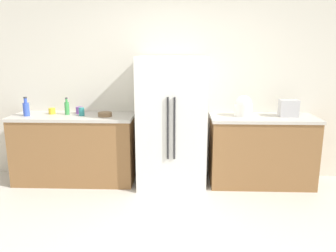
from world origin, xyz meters
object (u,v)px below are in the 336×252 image
(bottle_a, at_px, (26,108))
(refrigerator, at_px, (172,122))
(bowl_a, at_px, (105,114))
(cup_b, at_px, (82,112))
(toaster, at_px, (289,108))
(rice_cooker, at_px, (243,107))
(cup_c, at_px, (79,110))
(bottle_b, at_px, (67,108))
(cup_a, at_px, (52,111))

(bottle_a, bearing_deg, refrigerator, 0.44)
(bottle_a, bearing_deg, bowl_a, 0.60)
(cup_b, bearing_deg, toaster, 1.04)
(toaster, height_order, rice_cooker, rice_cooker)
(toaster, relative_size, cup_b, 2.20)
(cup_b, distance_m, cup_c, 0.17)
(rice_cooker, bearing_deg, cup_b, -178.51)
(toaster, distance_m, rice_cooker, 0.58)
(bottle_b, relative_size, bowl_a, 1.27)
(toaster, distance_m, bottle_a, 3.43)
(refrigerator, relative_size, cup_c, 17.97)
(rice_cooker, bearing_deg, bottle_a, -178.05)
(toaster, xyz_separation_m, bottle_a, (-3.43, -0.09, -0.01))
(cup_c, bearing_deg, cup_a, -172.43)
(bottle_b, bearing_deg, toaster, -0.42)
(bottle_b, bearing_deg, bowl_a, -10.79)
(rice_cooker, relative_size, cup_a, 3.11)
(rice_cooker, xyz_separation_m, cup_a, (-2.56, 0.05, -0.09))
(cup_b, distance_m, bowl_a, 0.32)
(refrigerator, xyz_separation_m, toaster, (1.52, 0.08, 0.19))
(toaster, bearing_deg, bowl_a, -178.08)
(bottle_a, bearing_deg, cup_a, 26.94)
(cup_a, bearing_deg, bottle_b, -8.24)
(cup_c, bearing_deg, rice_cooker, -2.49)
(toaster, bearing_deg, cup_a, 179.03)
(toaster, bearing_deg, rice_cooker, 179.40)
(rice_cooker, bearing_deg, cup_c, 177.51)
(cup_c, xyz_separation_m, bowl_a, (0.39, -0.18, -0.02))
(bottle_a, distance_m, cup_c, 0.68)
(bottle_a, bearing_deg, toaster, 1.52)
(toaster, relative_size, rice_cooker, 0.87)
(bowl_a, bearing_deg, toaster, 1.92)
(bottle_a, relative_size, cup_c, 2.65)
(refrigerator, relative_size, rice_cooker, 6.24)
(bottle_b, relative_size, cup_c, 2.42)
(bowl_a, bearing_deg, bottle_b, 169.21)
(cup_c, distance_m, bowl_a, 0.43)
(bottle_a, bearing_deg, cup_c, 16.58)
(bottle_a, xyz_separation_m, cup_a, (0.28, 0.14, -0.06))
(refrigerator, height_order, toaster, refrigerator)
(rice_cooker, height_order, cup_b, rice_cooker)
(bottle_a, xyz_separation_m, cup_c, (0.65, 0.19, -0.05))
(toaster, height_order, bottle_b, bottle_b)
(rice_cooker, bearing_deg, bottle_b, 179.62)
(bottle_a, distance_m, bottle_b, 0.52)
(bowl_a, bearing_deg, bottle_a, -179.40)
(refrigerator, distance_m, cup_a, 1.64)
(refrigerator, height_order, bottle_b, refrigerator)
(bottle_a, height_order, cup_b, bottle_a)
(cup_a, xyz_separation_m, cup_b, (0.44, -0.10, 0.01))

